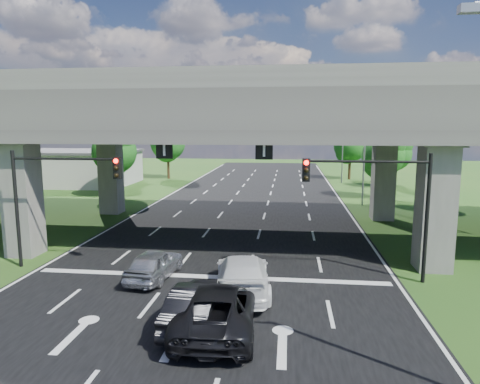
% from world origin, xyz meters
% --- Properties ---
extents(ground, '(160.00, 160.00, 0.00)m').
position_xyz_m(ground, '(0.00, 0.00, 0.00)').
color(ground, '#234E19').
rests_on(ground, ground).
extents(road, '(18.00, 120.00, 0.03)m').
position_xyz_m(road, '(0.00, 10.00, 0.01)').
color(road, black).
rests_on(road, ground).
extents(overpass, '(80.00, 15.00, 10.00)m').
position_xyz_m(overpass, '(0.00, 12.00, 7.92)').
color(overpass, '#353330').
rests_on(overpass, ground).
extents(warehouse, '(20.00, 10.00, 4.00)m').
position_xyz_m(warehouse, '(-26.00, 35.00, 2.00)').
color(warehouse, '#9E9E99').
rests_on(warehouse, ground).
extents(signal_right, '(5.76, 0.54, 6.00)m').
position_xyz_m(signal_right, '(7.82, 3.94, 4.19)').
color(signal_right, black).
rests_on(signal_right, ground).
extents(signal_left, '(5.76, 0.54, 6.00)m').
position_xyz_m(signal_left, '(-7.82, 3.94, 4.19)').
color(signal_left, black).
rests_on(signal_left, ground).
extents(streetlight_far, '(3.38, 0.25, 10.00)m').
position_xyz_m(streetlight_far, '(10.10, 24.00, 5.85)').
color(streetlight_far, gray).
rests_on(streetlight_far, ground).
extents(streetlight_beyond, '(3.38, 0.25, 10.00)m').
position_xyz_m(streetlight_beyond, '(10.10, 40.00, 5.85)').
color(streetlight_beyond, gray).
rests_on(streetlight_beyond, ground).
extents(tree_left_near, '(4.50, 4.50, 7.80)m').
position_xyz_m(tree_left_near, '(-13.95, 26.00, 4.82)').
color(tree_left_near, black).
rests_on(tree_left_near, ground).
extents(tree_left_mid, '(3.91, 3.90, 6.76)m').
position_xyz_m(tree_left_mid, '(-16.95, 34.00, 4.17)').
color(tree_left_mid, black).
rests_on(tree_left_mid, ground).
extents(tree_left_far, '(4.80, 4.80, 8.32)m').
position_xyz_m(tree_left_far, '(-12.95, 42.00, 5.14)').
color(tree_left_far, black).
rests_on(tree_left_far, ground).
extents(tree_right_near, '(4.20, 4.20, 7.28)m').
position_xyz_m(tree_right_near, '(13.05, 28.00, 4.50)').
color(tree_right_near, black).
rests_on(tree_right_near, ground).
extents(tree_right_mid, '(3.91, 3.90, 6.76)m').
position_xyz_m(tree_right_mid, '(16.05, 36.00, 4.17)').
color(tree_right_mid, black).
rests_on(tree_right_mid, ground).
extents(tree_right_far, '(4.50, 4.50, 7.80)m').
position_xyz_m(tree_right_far, '(12.05, 44.00, 4.82)').
color(tree_right_far, black).
rests_on(tree_right_far, ground).
extents(car_silver, '(2.06, 4.27, 1.41)m').
position_xyz_m(car_silver, '(-2.53, 3.00, 0.73)').
color(car_silver, '#B5B7BE').
rests_on(car_silver, road).
extents(car_dark, '(1.92, 4.75, 1.53)m').
position_xyz_m(car_dark, '(0.57, -1.47, 0.80)').
color(car_dark, black).
rests_on(car_dark, road).
extents(car_white, '(2.91, 5.81, 1.62)m').
position_xyz_m(car_white, '(1.80, 1.76, 0.84)').
color(car_white, silver).
rests_on(car_white, road).
extents(car_trailing, '(2.93, 5.94, 1.62)m').
position_xyz_m(car_trailing, '(1.30, -1.65, 0.84)').
color(car_trailing, black).
rests_on(car_trailing, road).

